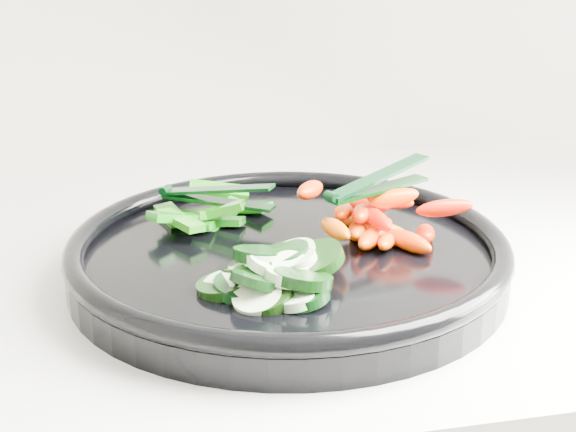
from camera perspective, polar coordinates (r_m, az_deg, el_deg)
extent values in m
cube|color=silver|center=(0.86, 18.08, -1.39)|extent=(2.02, 0.62, 0.03)
cylinder|color=black|center=(0.69, 0.00, -3.33)|extent=(0.41, 0.41, 0.02)
torus|color=black|center=(0.68, 0.00, -1.90)|extent=(0.41, 0.41, 0.02)
cylinder|color=black|center=(0.59, -1.52, -5.89)|extent=(0.06, 0.06, 0.02)
cylinder|color=beige|center=(0.58, -2.17, -5.93)|extent=(0.05, 0.05, 0.02)
cylinder|color=black|center=(0.63, -3.26, -4.19)|extent=(0.04, 0.04, 0.03)
cylinder|color=beige|center=(0.62, -2.76, -4.44)|extent=(0.05, 0.05, 0.03)
cylinder|color=black|center=(0.61, -2.33, -4.87)|extent=(0.05, 0.06, 0.02)
cylinder|color=#D8F1C1|center=(0.61, -2.62, -4.78)|extent=(0.04, 0.04, 0.02)
cylinder|color=black|center=(0.59, 0.99, -5.75)|extent=(0.05, 0.06, 0.02)
cylinder|color=#C7E7B9|center=(0.58, 0.60, -6.05)|extent=(0.03, 0.03, 0.02)
cylinder|color=black|center=(0.64, -2.68, -3.56)|extent=(0.05, 0.05, 0.02)
cylinder|color=#DBFCC9|center=(0.63, -2.70, -3.86)|extent=(0.04, 0.04, 0.02)
cylinder|color=black|center=(0.61, -4.59, -4.97)|extent=(0.06, 0.06, 0.01)
cylinder|color=#D8F0C0|center=(0.62, -2.78, -4.33)|extent=(0.03, 0.03, 0.01)
cylinder|color=black|center=(0.60, -3.38, -5.14)|extent=(0.06, 0.06, 0.02)
cylinder|color=#D6F9C7|center=(0.61, -3.61, -4.79)|extent=(0.04, 0.04, 0.01)
cylinder|color=black|center=(0.61, -2.67, -4.78)|extent=(0.04, 0.04, 0.02)
cylinder|color=beige|center=(0.61, -4.83, -5.02)|extent=(0.04, 0.04, 0.02)
cylinder|color=black|center=(0.63, 1.89, -3.16)|extent=(0.06, 0.06, 0.03)
cylinder|color=beige|center=(0.62, 0.73, -3.27)|extent=(0.04, 0.04, 0.02)
cylinder|color=black|center=(0.64, -1.84, -2.78)|extent=(0.07, 0.07, 0.02)
cylinder|color=#D7F8C6|center=(0.63, -1.73, -3.08)|extent=(0.04, 0.05, 0.02)
cylinder|color=black|center=(0.59, -2.39, -4.63)|extent=(0.05, 0.04, 0.03)
cylinder|color=beige|center=(0.61, -1.57, -3.62)|extent=(0.04, 0.04, 0.02)
cylinder|color=black|center=(0.62, 0.35, -3.56)|extent=(0.05, 0.05, 0.03)
cylinder|color=beige|center=(0.61, 0.17, -3.65)|extent=(0.04, 0.04, 0.02)
cylinder|color=black|center=(0.63, -0.40, -2.85)|extent=(0.05, 0.05, 0.02)
cylinder|color=beige|center=(0.64, 0.46, -2.69)|extent=(0.04, 0.04, 0.02)
cylinder|color=black|center=(0.59, 1.04, -4.49)|extent=(0.06, 0.06, 0.02)
cylinder|color=beige|center=(0.59, 0.07, -4.42)|extent=(0.05, 0.05, 0.02)
ellipsoid|color=#FF4400|center=(0.70, 6.28, -1.27)|extent=(0.05, 0.05, 0.03)
ellipsoid|color=#EB2900|center=(0.69, 5.89, -1.68)|extent=(0.04, 0.05, 0.02)
ellipsoid|color=#FF4D00|center=(0.69, 8.54, -1.78)|extent=(0.04, 0.05, 0.02)
ellipsoid|color=#FC4500|center=(0.73, 4.90, -0.31)|extent=(0.03, 0.04, 0.02)
ellipsoid|color=#DC3C00|center=(0.71, 9.76, -1.23)|extent=(0.03, 0.05, 0.03)
ellipsoid|color=#FA5900|center=(0.70, 4.99, -1.01)|extent=(0.03, 0.05, 0.02)
ellipsoid|color=#F84500|center=(0.68, 7.02, -1.83)|extent=(0.03, 0.04, 0.02)
ellipsoid|color=#EA5000|center=(0.71, 6.56, -1.01)|extent=(0.05, 0.03, 0.03)
ellipsoid|color=#EF1E00|center=(0.77, 5.33, 0.84)|extent=(0.04, 0.05, 0.02)
ellipsoid|color=#EE5500|center=(0.75, 4.09, 0.36)|extent=(0.02, 0.04, 0.02)
ellipsoid|color=#FE6300|center=(0.67, 3.38, -0.92)|extent=(0.03, 0.05, 0.02)
ellipsoid|color=#EF3900|center=(0.73, 6.73, 0.94)|extent=(0.03, 0.06, 0.03)
ellipsoid|color=#FF1500|center=(0.70, 5.27, 0.16)|extent=(0.04, 0.05, 0.03)
ellipsoid|color=#FA1800|center=(0.70, 6.26, -0.13)|extent=(0.03, 0.05, 0.02)
ellipsoid|color=#FF2F00|center=(0.71, 3.96, 0.29)|extent=(0.03, 0.05, 0.02)
ellipsoid|color=#F13000|center=(0.74, 7.32, 1.06)|extent=(0.05, 0.02, 0.02)
ellipsoid|color=#FE3C00|center=(0.70, 7.55, 1.26)|extent=(0.05, 0.02, 0.03)
ellipsoid|color=#ED2000|center=(0.72, 1.59, 1.86)|extent=(0.04, 0.05, 0.02)
ellipsoid|color=#FF4300|center=(0.71, 6.98, 1.49)|extent=(0.04, 0.03, 0.02)
ellipsoid|color=#F62100|center=(0.69, 11.08, 0.57)|extent=(0.05, 0.02, 0.02)
cube|color=#116509|center=(0.73, -5.71, -0.51)|extent=(0.03, 0.05, 0.02)
cube|color=#16750B|center=(0.77, -3.12, 0.58)|extent=(0.05, 0.05, 0.02)
cube|color=#0E6E0A|center=(0.74, -4.78, -0.39)|extent=(0.04, 0.04, 0.01)
cube|color=#0F6C0A|center=(0.75, -4.69, -0.01)|extent=(0.05, 0.06, 0.02)
cube|color=#16730B|center=(0.76, -8.31, 0.06)|extent=(0.03, 0.05, 0.01)
cube|color=#206C0A|center=(0.76, -6.30, 0.13)|extent=(0.03, 0.07, 0.03)
cube|color=#20690A|center=(0.73, -5.39, 0.26)|extent=(0.06, 0.04, 0.03)
cube|color=#126109|center=(0.72, -7.87, -0.11)|extent=(0.06, 0.04, 0.02)
cube|color=#136B0A|center=(0.72, -7.68, -0.30)|extent=(0.04, 0.06, 0.01)
cube|color=#096009|center=(0.79, -4.92, 1.86)|extent=(0.06, 0.03, 0.02)
cylinder|color=black|center=(0.66, 3.10, 1.38)|extent=(0.01, 0.01, 0.01)
cube|color=black|center=(0.70, 6.47, 1.92)|extent=(0.11, 0.06, 0.00)
cube|color=black|center=(0.70, 6.50, 2.82)|extent=(0.10, 0.06, 0.02)
cylinder|color=black|center=(0.77, -8.71, 1.84)|extent=(0.01, 0.01, 0.01)
cube|color=black|center=(0.74, -5.01, 1.04)|extent=(0.10, 0.07, 0.00)
cube|color=black|center=(0.74, -5.04, 1.88)|extent=(0.10, 0.07, 0.02)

